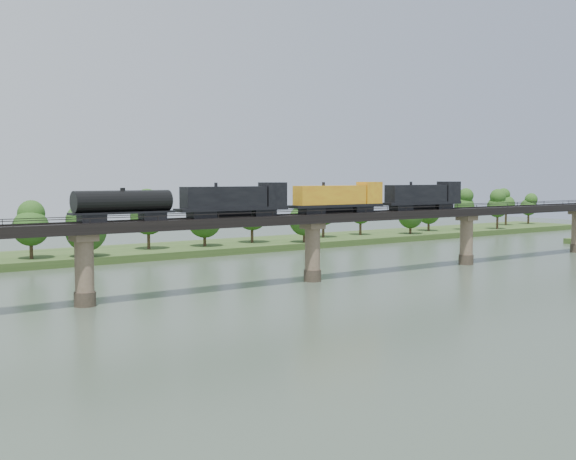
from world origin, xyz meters
TOP-DOWN VIEW (x-y plane):
  - ground at (0.00, 0.00)m, footprint 400.00×400.00m
  - far_bank at (0.00, 85.00)m, footprint 300.00×24.00m
  - bridge at (0.00, 30.00)m, footprint 236.00×30.00m
  - bridge_superstructure at (0.00, 30.00)m, footprint 220.00×4.90m
  - far_treeline at (-8.21, 80.52)m, footprint 289.06×17.54m
  - freight_train at (-1.52, 30.00)m, footprint 78.27×3.05m

SIDE VIEW (x-z plane):
  - ground at x=0.00m, z-range 0.00..0.00m
  - far_bank at x=0.00m, z-range 0.00..1.60m
  - bridge at x=0.00m, z-range -0.29..11.21m
  - far_treeline at x=-8.21m, z-range 2.03..15.63m
  - bridge_superstructure at x=0.00m, z-range 11.42..12.17m
  - freight_train at x=-1.52m, z-range 11.38..16.77m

